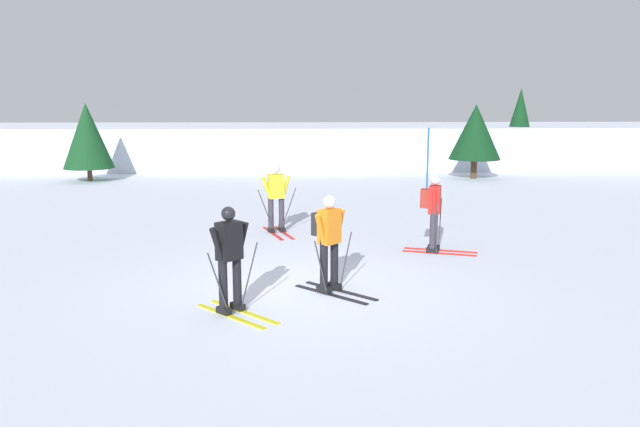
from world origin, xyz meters
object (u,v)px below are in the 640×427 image
(conifer_far_left, at_px, (520,122))
(skier_black, at_px, (230,257))
(skier_yellow, at_px, (276,197))
(conifer_far_centre, at_px, (475,132))
(trail_marker_pole, at_px, (427,169))
(conifer_far_right, at_px, (87,136))
(skier_red, at_px, (433,209))
(skier_orange, at_px, (328,238))

(conifer_far_left, bearing_deg, skier_black, -119.82)
(skier_yellow, distance_m, conifer_far_centre, 13.07)
(trail_marker_pole, distance_m, conifer_far_right, 14.11)
(skier_black, distance_m, conifer_far_centre, 18.44)
(conifer_far_right, bearing_deg, conifer_far_left, 12.28)
(conifer_far_left, bearing_deg, trail_marker_pole, -121.09)
(skier_red, xyz_separation_m, conifer_far_right, (-11.38, 12.23, 0.87))
(conifer_far_left, distance_m, conifer_far_centre, 4.97)
(skier_orange, bearing_deg, conifer_far_centre, 66.01)
(skier_yellow, height_order, trail_marker_pole, trail_marker_pole)
(skier_red, bearing_deg, conifer_far_right, 132.93)
(skier_black, distance_m, conifer_far_right, 17.71)
(skier_red, bearing_deg, skier_orange, -131.10)
(skier_red, xyz_separation_m, conifer_far_left, (7.56, 16.35, 1.23))
(trail_marker_pole, height_order, conifer_far_left, conifer_far_left)
(skier_red, height_order, conifer_far_right, conifer_far_right)
(trail_marker_pole, distance_m, conifer_far_left, 12.81)
(skier_yellow, height_order, conifer_far_left, conifer_far_left)
(conifer_far_left, bearing_deg, conifer_far_right, -167.72)
(skier_black, relative_size, skier_yellow, 1.00)
(skier_orange, distance_m, skier_red, 3.70)
(skier_red, distance_m, conifer_far_left, 18.06)
(skier_orange, height_order, conifer_far_right, conifer_far_right)
(skier_orange, relative_size, trail_marker_pole, 0.70)
(skier_black, bearing_deg, skier_yellow, 85.05)
(skier_red, height_order, trail_marker_pole, trail_marker_pole)
(skier_black, height_order, conifer_far_left, conifer_far_left)
(skier_black, xyz_separation_m, conifer_far_left, (11.58, 20.20, 1.27))
(skier_black, xyz_separation_m, skier_orange, (1.59, 1.07, 0.04))
(skier_black, relative_size, trail_marker_pole, 0.70)
(skier_red, height_order, conifer_far_left, conifer_far_left)
(conifer_far_left, relative_size, conifer_far_centre, 1.23)
(conifer_far_left, height_order, conifer_far_centre, conifer_far_left)
(skier_yellow, bearing_deg, conifer_far_centre, 52.77)
(skier_yellow, height_order, conifer_far_right, conifer_far_right)
(conifer_far_left, distance_m, conifer_far_right, 19.38)
(trail_marker_pole, height_order, conifer_far_centre, conifer_far_centre)
(skier_black, bearing_deg, skier_orange, 33.85)
(conifer_far_right, height_order, conifer_far_centre, conifer_far_right)
(conifer_far_right, bearing_deg, trail_marker_pole, -28.90)
(skier_red, relative_size, conifer_far_centre, 0.56)
(skier_orange, bearing_deg, conifer_far_right, 120.79)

